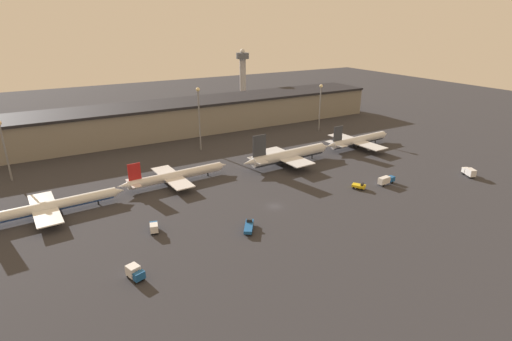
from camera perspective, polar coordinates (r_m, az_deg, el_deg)
ground at (r=132.04m, az=2.65°, el=-5.14°), size 600.00×600.00×0.00m
terminal_building at (r=218.79m, az=-12.01°, el=7.30°), size 245.56×28.60×16.65m
airplane_0 at (r=140.67m, az=-27.43°, el=-4.60°), size 46.12×27.06×13.10m
airplane_1 at (r=152.31m, az=-11.44°, el=-0.75°), size 43.44×26.43×10.69m
airplane_2 at (r=169.11m, az=4.66°, el=2.17°), size 45.28×27.36×15.05m
airplane_3 at (r=198.21m, az=14.39°, el=4.19°), size 41.49×31.76×12.20m
service_vehicle_0 at (r=176.82m, az=28.18°, el=-0.18°), size 4.68×6.60×3.35m
service_vehicle_1 at (r=155.94m, az=18.08°, el=-1.30°), size 7.72×2.79×3.14m
service_vehicle_2 at (r=101.23m, az=-16.91°, el=-13.74°), size 3.92×5.21×3.28m
service_vehicle_3 at (r=119.75m, az=-14.36°, el=-7.86°), size 3.27×5.08×2.83m
service_vehicle_4 at (r=149.41m, az=14.49°, el=-2.16°), size 4.67×5.33×2.43m
service_vehicle_5 at (r=117.41m, az=-1.03°, el=-8.00°), size 6.20×7.71×2.47m
lamp_post_0 at (r=174.33m, az=-32.38°, el=3.34°), size 1.80×1.80×23.42m
lamp_post_1 at (r=185.52m, az=-8.15°, el=8.30°), size 1.80×1.80×29.27m
lamp_post_2 at (r=220.80m, az=9.16°, el=9.67°), size 1.80×1.80×25.41m
control_tower at (r=291.54m, az=-1.90°, el=13.86°), size 9.00×9.00×38.66m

